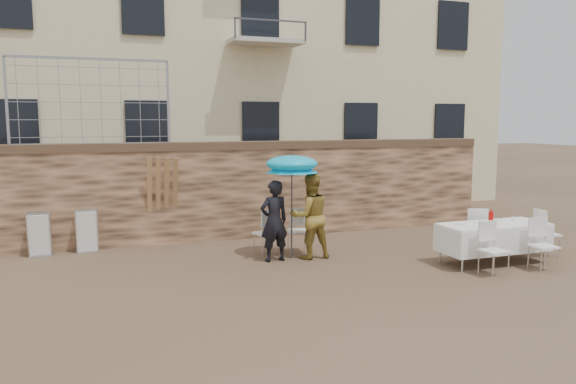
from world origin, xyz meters
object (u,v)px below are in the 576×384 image
object	(u,v)px
table_chair_front_right	(544,245)
table_chair_front_left	(494,249)
woman_dress	(310,216)
chair_stack_right	(87,230)
table_chair_back	(475,230)
couple_chair_right	(298,229)
soda_bottle	(491,219)
chair_stack_left	(40,233)
couple_chair_left	(266,232)
umbrella	(292,167)
man_suit	(274,221)
banquet_table	(494,226)
table_chair_side	(547,233)

from	to	relation	value
table_chair_front_right	table_chair_front_left	bearing A→B (deg)	-176.23
woman_dress	chair_stack_right	size ratio (longest dim) A/B	1.84
woman_dress	table_chair_back	size ratio (longest dim) A/B	1.77
table_chair_front_left	table_chair_back	size ratio (longest dim) A/B	1.00
couple_chair_right	table_chair_front_right	size ratio (longest dim) A/B	1.00
chair_stack_right	soda_bottle	bearing A→B (deg)	-27.72
couple_chair_right	chair_stack_left	bearing A→B (deg)	-6.17
woman_dress	couple_chair_left	world-z (taller)	woman_dress
soda_bottle	table_chair_front_left	bearing A→B (deg)	-123.69
umbrella	table_chair_back	bearing A→B (deg)	-12.80
woman_dress	soda_bottle	bearing A→B (deg)	149.63
couple_chair_left	chair_stack_left	bearing A→B (deg)	-32.38
man_suit	table_chair_front_right	world-z (taller)	man_suit
table_chair_front_left	table_chair_front_right	distance (m)	1.10
couple_chair_right	table_chair_back	bearing A→B (deg)	169.81
couple_chair_left	soda_bottle	size ratio (longest dim) A/B	3.69
couple_chair_right	soda_bottle	world-z (taller)	soda_bottle
table_chair_front_right	chair_stack_left	size ratio (longest dim) A/B	1.04
woman_dress	chair_stack_right	world-z (taller)	woman_dress
couple_chair_left	banquet_table	size ratio (longest dim) A/B	0.46
table_chair_back	table_chair_side	xyz separation A→B (m)	(1.20, -0.70, 0.00)
man_suit	table_chair_back	bearing A→B (deg)	162.55
woman_dress	table_chair_side	world-z (taller)	woman_dress
table_chair_front_left	couple_chair_right	bearing A→B (deg)	127.60
chair_stack_left	chair_stack_right	xyz separation A→B (m)	(0.90, 0.00, 0.00)
woman_dress	table_chair_back	distance (m)	3.47
table_chair_front_left	man_suit	bearing A→B (deg)	140.31
soda_bottle	chair_stack_right	bearing A→B (deg)	152.28
umbrella	chair_stack_left	size ratio (longest dim) A/B	2.11
soda_bottle	table_chair_front_right	bearing A→B (deg)	-40.60
woman_dress	table_chair_front_left	xyz separation A→B (m)	(2.57, -2.29, -0.37)
umbrella	couple_chair_left	distance (m)	1.47
banquet_table	table_chair_side	bearing A→B (deg)	4.09
man_suit	couple_chair_left	bearing A→B (deg)	-97.19
man_suit	soda_bottle	size ratio (longest dim) A/B	6.11
table_chair_side	chair_stack_left	size ratio (longest dim) A/B	1.04
banquet_table	chair_stack_right	distance (m)	8.20
couple_chair_left	soda_bottle	world-z (taller)	soda_bottle
man_suit	chair_stack_left	world-z (taller)	man_suit
chair_stack_right	couple_chair_left	bearing A→B (deg)	-23.78
couple_chair_right	table_chair_side	xyz separation A→B (m)	(4.62, -1.99, 0.00)
man_suit	chair_stack_left	size ratio (longest dim) A/B	1.73
man_suit	couple_chair_left	distance (m)	0.63
table_chair_front_right	chair_stack_right	xyz separation A→B (m)	(-7.85, 4.36, -0.02)
banquet_table	table_chair_front_left	bearing A→B (deg)	-128.66
banquet_table	umbrella	bearing A→B (deg)	154.94
couple_chair_left	table_chair_side	bearing A→B (deg)	146.31
man_suit	soda_bottle	world-z (taller)	man_suit
woman_dress	table_chair_back	bearing A→B (deg)	166.89
table_chair_front_left	table_chair_front_right	world-z (taller)	same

